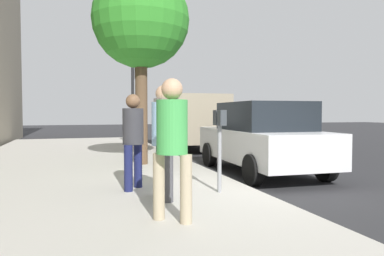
{
  "coord_description": "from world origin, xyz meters",
  "views": [
    {
      "loc": [
        -6.21,
        3.03,
        1.52
      ],
      "look_at": [
        0.09,
        1.04,
        1.24
      ],
      "focal_mm": 34.09,
      "sensor_mm": 36.0,
      "label": 1
    }
  ],
  "objects_px": {
    "street_tree": "(141,21)",
    "parked_van_far": "(188,119)",
    "parking_meter": "(220,133)",
    "parking_officer": "(133,134)",
    "pedestrian_at_meter": "(164,132)",
    "traffic_signal": "(135,87)",
    "parked_sedan_near": "(262,137)",
    "pedestrian_bystander": "(172,137)"
  },
  "relations": [
    {
      "from": "street_tree",
      "to": "parked_van_far",
      "type": "bearing_deg",
      "value": -29.39
    },
    {
      "from": "parking_meter",
      "to": "street_tree",
      "type": "distance_m",
      "value": 4.76
    },
    {
      "from": "parking_officer",
      "to": "parking_meter",
      "type": "bearing_deg",
      "value": 9.04
    },
    {
      "from": "pedestrian_at_meter",
      "to": "parking_meter",
      "type": "bearing_deg",
      "value": 6.52
    },
    {
      "from": "parking_officer",
      "to": "traffic_signal",
      "type": "distance_m",
      "value": 8.93
    },
    {
      "from": "parking_meter",
      "to": "parked_van_far",
      "type": "height_order",
      "value": "parked_van_far"
    },
    {
      "from": "parked_sedan_near",
      "to": "parked_van_far",
      "type": "xyz_separation_m",
      "value": [
        6.38,
        -0.0,
        0.36
      ]
    },
    {
      "from": "street_tree",
      "to": "traffic_signal",
      "type": "bearing_deg",
      "value": -7.02
    },
    {
      "from": "pedestrian_bystander",
      "to": "parking_officer",
      "type": "xyz_separation_m",
      "value": [
        2.06,
        0.18,
        -0.08
      ]
    },
    {
      "from": "pedestrian_bystander",
      "to": "parking_officer",
      "type": "bearing_deg",
      "value": 48.69
    },
    {
      "from": "parking_meter",
      "to": "parked_sedan_near",
      "type": "height_order",
      "value": "parked_sedan_near"
    },
    {
      "from": "pedestrian_bystander",
      "to": "parked_sedan_near",
      "type": "height_order",
      "value": "pedestrian_bystander"
    },
    {
      "from": "parking_meter",
      "to": "parked_sedan_near",
      "type": "relative_size",
      "value": 0.32
    },
    {
      "from": "parked_van_far",
      "to": "street_tree",
      "type": "bearing_deg",
      "value": 150.61
    },
    {
      "from": "traffic_signal",
      "to": "street_tree",
      "type": "bearing_deg",
      "value": 172.98
    },
    {
      "from": "parked_sedan_near",
      "to": "street_tree",
      "type": "xyz_separation_m",
      "value": [
        1.48,
        2.75,
        3.02
      ]
    },
    {
      "from": "parked_van_far",
      "to": "parking_meter",
      "type": "bearing_deg",
      "value": 166.68
    },
    {
      "from": "pedestrian_at_meter",
      "to": "parked_sedan_near",
      "type": "relative_size",
      "value": 0.4
    },
    {
      "from": "parked_van_far",
      "to": "street_tree",
      "type": "distance_m",
      "value": 6.21
    },
    {
      "from": "parking_officer",
      "to": "street_tree",
      "type": "distance_m",
      "value": 4.24
    },
    {
      "from": "street_tree",
      "to": "pedestrian_bystander",
      "type": "bearing_deg",
      "value": 174.55
    },
    {
      "from": "parking_meter",
      "to": "parked_sedan_near",
      "type": "bearing_deg",
      "value": -41.4
    },
    {
      "from": "parking_meter",
      "to": "parking_officer",
      "type": "bearing_deg",
      "value": 63.32
    },
    {
      "from": "pedestrian_bystander",
      "to": "traffic_signal",
      "type": "xyz_separation_m",
      "value": [
        10.77,
        -1.18,
        1.36
      ]
    },
    {
      "from": "pedestrian_at_meter",
      "to": "pedestrian_bystander",
      "type": "relative_size",
      "value": 1.0
    },
    {
      "from": "pedestrian_bystander",
      "to": "parked_sedan_near",
      "type": "relative_size",
      "value": 0.4
    },
    {
      "from": "parked_sedan_near",
      "to": "traffic_signal",
      "type": "xyz_separation_m",
      "value": [
        7.06,
        2.07,
        1.68
      ]
    },
    {
      "from": "pedestrian_at_meter",
      "to": "street_tree",
      "type": "distance_m",
      "value": 4.86
    },
    {
      "from": "street_tree",
      "to": "parking_officer",
      "type": "bearing_deg",
      "value": 167.75
    },
    {
      "from": "parking_officer",
      "to": "parked_sedan_near",
      "type": "relative_size",
      "value": 0.38
    },
    {
      "from": "pedestrian_at_meter",
      "to": "parked_van_far",
      "type": "height_order",
      "value": "parked_van_far"
    },
    {
      "from": "parked_sedan_near",
      "to": "traffic_signal",
      "type": "bearing_deg",
      "value": 16.33
    },
    {
      "from": "parked_van_far",
      "to": "pedestrian_at_meter",
      "type": "bearing_deg",
      "value": 160.96
    },
    {
      "from": "pedestrian_at_meter",
      "to": "parked_sedan_near",
      "type": "distance_m",
      "value": 4.01
    },
    {
      "from": "parking_meter",
      "to": "pedestrian_at_meter",
      "type": "height_order",
      "value": "pedestrian_at_meter"
    },
    {
      "from": "parked_van_far",
      "to": "traffic_signal",
      "type": "height_order",
      "value": "traffic_signal"
    },
    {
      "from": "parking_officer",
      "to": "traffic_signal",
      "type": "relative_size",
      "value": 0.47
    },
    {
      "from": "parked_sedan_near",
      "to": "traffic_signal",
      "type": "distance_m",
      "value": 7.54
    },
    {
      "from": "parking_officer",
      "to": "traffic_signal",
      "type": "xyz_separation_m",
      "value": [
        8.71,
        -1.37,
        1.44
      ]
    },
    {
      "from": "parking_officer",
      "to": "pedestrian_at_meter",
      "type": "bearing_deg",
      "value": -32.59
    },
    {
      "from": "parking_officer",
      "to": "street_tree",
      "type": "relative_size",
      "value": 0.33
    },
    {
      "from": "parking_meter",
      "to": "parked_van_far",
      "type": "xyz_separation_m",
      "value": [
        8.72,
        -2.06,
        0.09
      ]
    }
  ]
}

